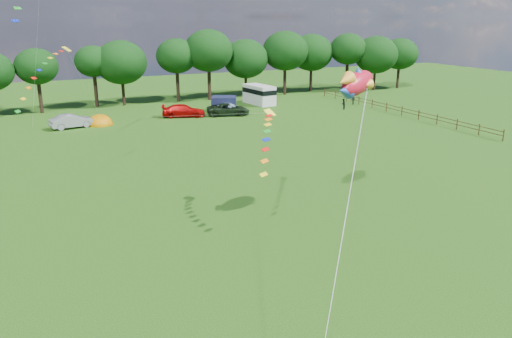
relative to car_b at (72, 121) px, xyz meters
name	(u,v)px	position (x,y,z in m)	size (l,w,h in m)	color
ground_plane	(335,307)	(6.47, -42.88, -0.78)	(180.00, 180.00, 0.00)	black
tree_line	(148,59)	(11.77, 12.11, 5.57)	(102.98, 10.98, 10.27)	black
fence	(394,108)	(38.47, -8.38, -0.08)	(0.12, 33.12, 1.20)	#472D19
car_b	(72,121)	(0.00, 0.00, 0.00)	(1.65, 4.41, 1.56)	gray
car_c	(184,111)	(13.25, 0.98, -0.01)	(2.15, 5.12, 1.54)	#B00606
car_d	(228,109)	(18.68, -0.40, -0.03)	(2.48, 5.49, 1.50)	black
campervan_d	(259,94)	(25.87, 5.62, 0.66)	(3.01, 5.73, 2.69)	silver
tent_orange	(100,124)	(3.08, 0.51, -0.76)	(3.02, 3.30, 2.36)	#BA6E01
tent_greyblue	(226,113)	(18.89, 0.73, -0.76)	(3.61, 3.96, 2.69)	#4A626E
awning_navy	(224,104)	(19.19, 2.29, 0.21)	(3.16, 2.57, 1.98)	#161A36
fish_kite	(355,84)	(13.48, -33.83, 7.36)	(3.86, 2.59, 2.05)	red
streamer_kite_b	(47,68)	(-2.89, -21.52, 7.90)	(4.19, 4.68, 3.79)	yellow
streamer_kite_c	(268,131)	(8.47, -32.23, 4.60)	(3.25, 4.95, 2.83)	#FFF72E
walker_a	(343,104)	(34.25, -3.11, -0.04)	(0.71, 0.44, 1.47)	black
walker_b	(353,99)	(37.88, -0.23, -0.02)	(0.98, 0.46, 1.52)	black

